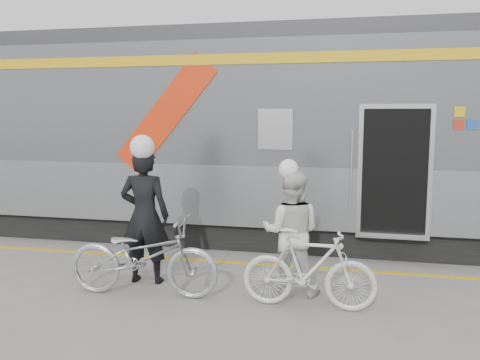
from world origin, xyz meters
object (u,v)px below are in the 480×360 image
(woman, at_px, (291,232))
(bicycle_right, at_px, (309,269))
(bicycle_left, at_px, (143,256))
(man, at_px, (145,216))

(woman, bearing_deg, bicycle_right, 119.28)
(bicycle_left, relative_size, woman, 1.22)
(man, xyz_separation_m, bicycle_right, (2.49, -0.51, -0.49))
(woman, xyz_separation_m, bicycle_right, (0.30, -0.55, -0.34))
(man, height_order, bicycle_left, man)
(man, distance_m, bicycle_left, 0.74)
(man, distance_m, woman, 2.19)
(woman, bearing_deg, man, 1.59)
(bicycle_right, bearing_deg, woman, 29.28)
(man, relative_size, bicycle_right, 1.15)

